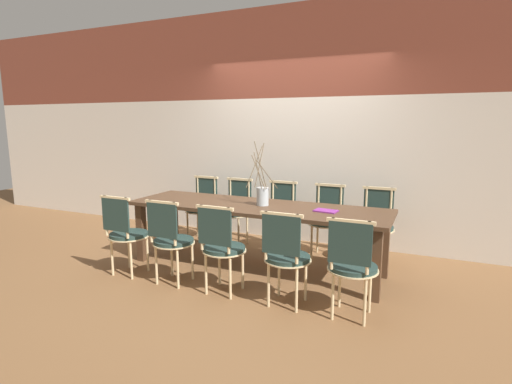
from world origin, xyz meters
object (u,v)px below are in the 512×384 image
Objects in this scene: chair_near_center at (222,245)px; book_stack at (326,211)px; dining_table at (256,213)px; chair_far_center at (279,213)px; vase_centerpiece at (262,195)px.

chair_near_center is 3.59× the size of book_stack.
dining_table is at bearing 88.68° from chair_near_center.
chair_far_center is (-0.01, 0.76, -0.16)m from dining_table.
vase_centerpiece is at bearing 95.75° from chair_far_center.
dining_table is 0.78m from chair_near_center.
chair_far_center is 0.82m from vase_centerpiece.
chair_near_center is at bearing -91.32° from dining_table.
chair_far_center is (0.01, 1.52, 0.00)m from chair_near_center.
vase_centerpiece is at bearing 22.26° from dining_table.
chair_near_center is at bearing -96.09° from vase_centerpiece.
book_stack reaches higher than dining_table.
chair_far_center is at bearing 136.88° from book_stack.
vase_centerpiece is (0.07, -0.73, 0.36)m from chair_far_center.
chair_far_center reaches higher than book_stack.
dining_table is 3.29× the size of chair_near_center.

